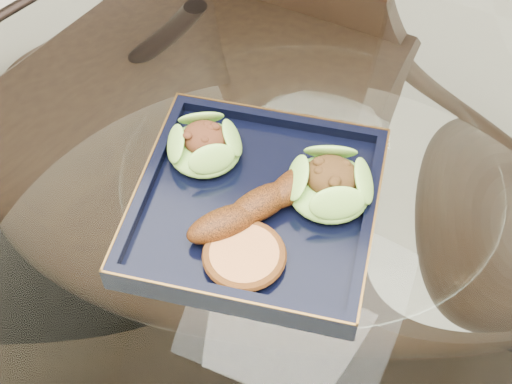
% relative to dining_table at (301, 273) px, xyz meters
% --- Properties ---
extents(dining_table, '(1.13, 1.13, 0.77)m').
position_rel_dining_table_xyz_m(dining_table, '(0.00, 0.00, 0.00)').
color(dining_table, white).
rests_on(dining_table, ground).
extents(dining_chair, '(0.43, 0.43, 0.89)m').
position_rel_dining_table_xyz_m(dining_chair, '(-0.21, 0.32, -0.10)').
color(dining_chair, '#321E10').
rests_on(dining_chair, ground).
extents(navy_plate, '(0.31, 0.31, 0.02)m').
position_rel_dining_table_xyz_m(navy_plate, '(-0.05, -0.04, 0.17)').
color(navy_plate, black).
rests_on(navy_plate, dining_table).
extents(lettuce_wrap_left, '(0.10, 0.10, 0.03)m').
position_rel_dining_table_xyz_m(lettuce_wrap_left, '(-0.13, 0.00, 0.20)').
color(lettuce_wrap_left, '#538E29').
rests_on(lettuce_wrap_left, navy_plate).
extents(lettuce_wrap_right, '(0.10, 0.10, 0.04)m').
position_rel_dining_table_xyz_m(lettuce_wrap_right, '(0.02, 0.00, 0.20)').
color(lettuce_wrap_right, '#5D972B').
rests_on(lettuce_wrap_right, navy_plate).
extents(roasted_plantain, '(0.13, 0.17, 0.03)m').
position_rel_dining_table_xyz_m(roasted_plantain, '(-0.04, -0.05, 0.20)').
color(roasted_plantain, '#572609').
rests_on(roasted_plantain, navy_plate).
extents(crumb_patty, '(0.09, 0.09, 0.01)m').
position_rel_dining_table_xyz_m(crumb_patty, '(-0.03, -0.12, 0.19)').
color(crumb_patty, '#C77C42').
rests_on(crumb_patty, navy_plate).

